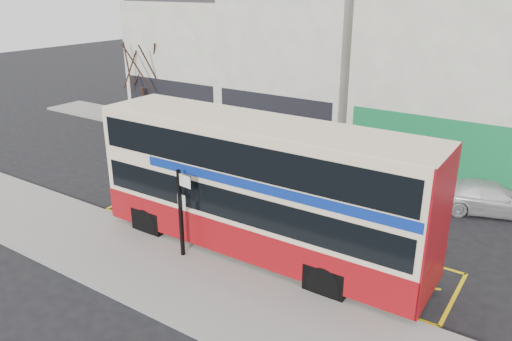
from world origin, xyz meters
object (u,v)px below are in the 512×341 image
Objects in this scene: bus_stop_post at (182,206)px; car_white at (490,198)px; car_grey at (353,171)px; street_tree_left at (140,53)px; double_decker_bus at (260,187)px; car_silver at (210,142)px.

bus_stop_post is 0.70× the size of car_white.
car_grey is at bearing 84.37° from bus_stop_post.
bus_stop_post is at bearing -40.07° from street_tree_left.
bus_stop_post is 12.97m from car_white.
double_decker_bus is 2.99× the size of car_silver.
double_decker_bus is 2.65× the size of car_white.
street_tree_left is (-22.12, 1.76, 4.15)m from car_white.
street_tree_left reaches higher than car_silver.
bus_stop_post is at bearing 166.89° from car_grey.
street_tree_left is (-14.04, 11.81, 2.76)m from bus_stop_post.
double_decker_bus reaches higher than car_silver.
bus_stop_post is 0.74× the size of car_grey.
bus_stop_post is 11.71m from car_silver.
car_grey is 6.02m from car_white.
car_grey is at bearing -7.55° from street_tree_left.
car_grey is (2.07, 9.67, -1.34)m from bus_stop_post.
street_tree_left is at bearing 81.41° from car_grey.
double_decker_bus is 10.40m from car_white.
car_white is at bearing 57.62° from bus_stop_post.
car_white is at bearing -87.51° from car_grey.
car_white is at bearing -4.55° from street_tree_left.
bus_stop_post reaches higher than car_grey.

